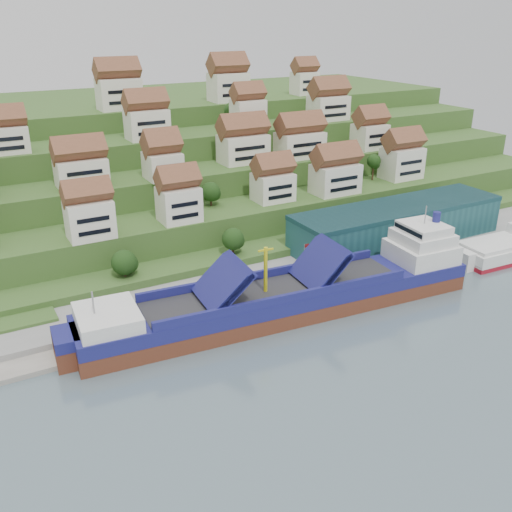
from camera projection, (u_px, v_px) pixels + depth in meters
ground at (256, 323)px, 115.89m from camera, size 300.00×300.00×0.00m
quay at (299, 271)px, 136.47m from camera, size 180.00×14.00×2.20m
hillside at (110, 164)px, 195.22m from camera, size 260.00×128.00×31.00m
hillside_village at (163, 150)px, 155.62m from camera, size 160.39×62.67×29.24m
hillside_trees at (137, 184)px, 144.48m from camera, size 140.85×62.37×31.30m
warehouse at (397, 223)px, 149.99m from camera, size 60.00×15.00×10.00m
flagpole at (304, 258)px, 129.35m from camera, size 1.28×0.16×8.00m
cargo_ship at (294, 297)px, 118.84m from camera, size 85.65×19.69×18.92m
second_ship at (509, 248)px, 146.65m from camera, size 29.12×11.95×8.31m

